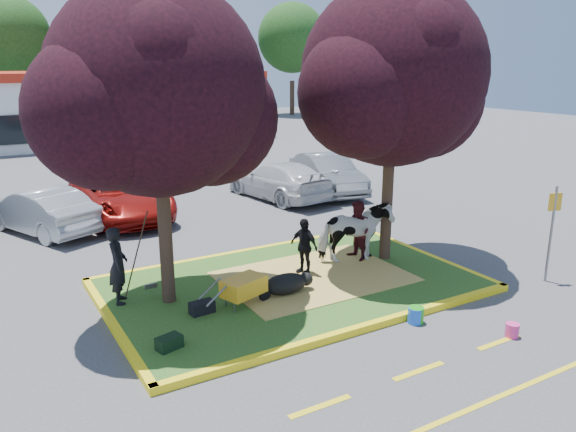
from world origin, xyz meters
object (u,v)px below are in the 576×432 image
cow (355,233)px  calf (286,284)px  sign_post (552,224)px  car_silver (40,210)px  bucket_blue (415,315)px  wheelbarrow (244,287)px  bucket_pink (512,330)px  bucket_green (416,315)px  handler (118,265)px

cow → calf: cow is taller
sign_post → car_silver: 14.20m
cow → sign_post: 4.58m
sign_post → bucket_blue: (-4.21, -0.10, -1.25)m
wheelbarrow → sign_post: sign_post is taller
cow → bucket_pink: (0.34, -4.53, -0.78)m
bucket_pink → car_silver: 13.56m
calf → bucket_blue: size_ratio=3.10×
sign_post → bucket_pink: (-3.03, -1.47, -1.28)m
bucket_green → bucket_pink: 1.80m
calf → car_silver: (-3.90, 8.08, 0.33)m
sign_post → bucket_blue: size_ratio=7.07×
handler → bucket_pink: size_ratio=6.06×
calf → sign_post: size_ratio=0.44×
bucket_pink → bucket_blue: (-1.18, 1.37, 0.03)m
cow → wheelbarrow: size_ratio=1.12×
wheelbarrow → bucket_green: wheelbarrow is taller
calf → bucket_pink: (2.84, -3.66, -0.23)m
calf → wheelbarrow: 1.09m
cow → handler: bearing=97.8°
calf → bucket_pink: bearing=-70.1°
cow → handler: 5.76m
cow → bucket_pink: 4.61m
handler → bucket_blue: (4.90, -3.66, -0.81)m
handler → wheelbarrow: bearing=-108.1°
bucket_green → car_silver: bearing=118.3°
calf → handler: bearing=139.1°
bucket_blue → car_silver: (-5.57, 10.37, 0.53)m
calf → bucket_pink: calf is taller
car_silver → calf: bearing=91.8°
handler → wheelbarrow: handler is taller
car_silver → handler: bearing=71.7°
calf → handler: 3.57m
wheelbarrow → sign_post: 7.29m
cow → sign_post: bearing=-119.4°
calf → sign_post: sign_post is taller
wheelbarrow → car_silver: bearing=90.1°
calf → bucket_blue: (1.66, -2.29, -0.21)m
calf → bucket_green: calf is taller
handler → car_silver: size_ratio=0.39×
wheelbarrow → calf: bearing=-12.8°
wheelbarrow → sign_post: (6.94, -2.08, 0.84)m
handler → bucket_green: size_ratio=4.97×
sign_post → bucket_green: bearing=-160.3°
car_silver → wheelbarrow: bearing=85.1°
cow → wheelbarrow: (-3.56, -0.98, -0.35)m
bucket_green → bucket_blue: (-0.02, 0.00, -0.00)m
cow → bucket_blue: size_ratio=5.55×
sign_post → car_silver: (-9.78, 10.27, -0.72)m
handler → bucket_pink: bearing=-113.4°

